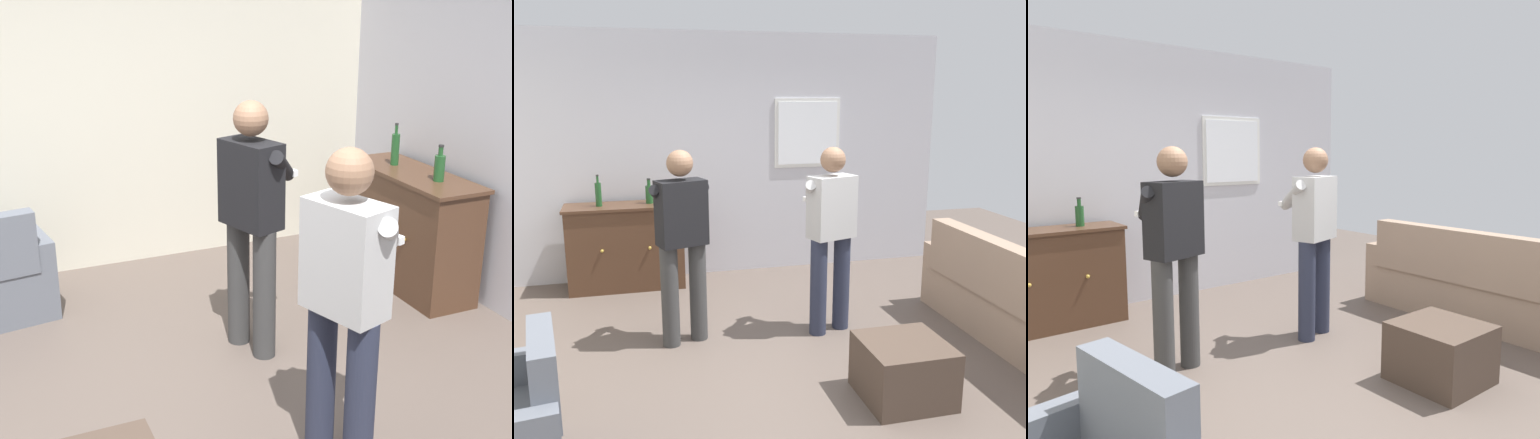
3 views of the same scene
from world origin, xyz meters
The scene contains 8 objects.
ground centered at (0.00, 0.00, 0.00)m, with size 10.40×10.40×0.00m, color brown.
wall_back_with_window centered at (0.02, 2.66, 1.40)m, with size 5.20×0.15×2.80m.
couch centered at (1.96, -0.17, 0.35)m, with size 0.57×2.56×0.92m.
sideboard_cabinet centered at (-1.23, 2.30, 0.47)m, with size 1.27×0.49×0.94m.
bottle_liquor_amber centered at (-0.95, 2.32, 1.05)m, with size 0.08×0.08×0.28m.
ottoman centered at (0.65, -0.60, 0.21)m, with size 0.59×0.59×0.42m, color #47382D.
person_standing_left centered at (-0.76, 0.73, 0.94)m, with size 0.53×0.52×1.68m.
person_standing_right centered at (0.54, 0.65, 0.94)m, with size 0.53×0.52×1.68m.
Camera 3 is at (-2.35, -2.58, 1.63)m, focal length 35.00 mm.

